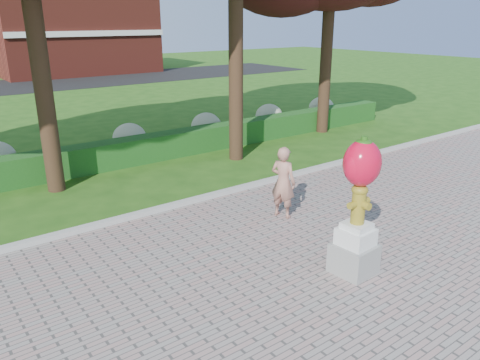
{
  "coord_description": "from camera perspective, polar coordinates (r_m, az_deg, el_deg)",
  "views": [
    {
      "loc": [
        -5.09,
        -6.11,
        4.27
      ],
      "look_at": [
        0.27,
        1.0,
        1.18
      ],
      "focal_mm": 35.0,
      "sensor_mm": 36.0,
      "label": 1
    }
  ],
  "objects": [
    {
      "name": "lawn_hedge",
      "position": [
        14.59,
        -15.21,
        3.04
      ],
      "size": [
        24.0,
        0.7,
        0.8
      ],
      "primitive_type": "cube",
      "color": "#124216",
      "rests_on": "ground"
    },
    {
      "name": "ground",
      "position": [
        9.03,
        2.49,
        -9.14
      ],
      "size": [
        100.0,
        100.0,
        0.0
      ],
      "primitive_type": "plane",
      "color": "#214D13",
      "rests_on": "ground"
    },
    {
      "name": "building_right",
      "position": [
        42.21,
        -19.76,
        16.58
      ],
      "size": [
        12.0,
        8.0,
        6.4
      ],
      "primitive_type": "cube",
      "color": "maroon",
      "rests_on": "ground"
    },
    {
      "name": "hydrangea_row",
      "position": [
        15.66,
        -14.73,
        4.72
      ],
      "size": [
        20.1,
        1.1,
        0.99
      ],
      "color": "beige",
      "rests_on": "ground"
    },
    {
      "name": "woman",
      "position": [
        10.36,
        5.28,
        -0.27
      ],
      "size": [
        0.56,
        0.68,
        1.62
      ],
      "primitive_type": "imported",
      "rotation": [
        0.0,
        0.0,
        1.91
      ],
      "color": "#A97261",
      "rests_on": "walkway"
    },
    {
      "name": "curb",
      "position": [
        11.25,
        -7.25,
        -2.95
      ],
      "size": [
        40.0,
        0.18,
        0.15
      ],
      "primitive_type": "cube",
      "color": "#ADADA5",
      "rests_on": "ground"
    },
    {
      "name": "hydrant_sculpture",
      "position": [
        8.08,
        14.26,
        -2.78
      ],
      "size": [
        0.72,
        0.71,
        2.45
      ],
      "rotation": [
        0.0,
        0.0,
        0.07
      ],
      "color": "gray",
      "rests_on": "walkway"
    }
  ]
}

